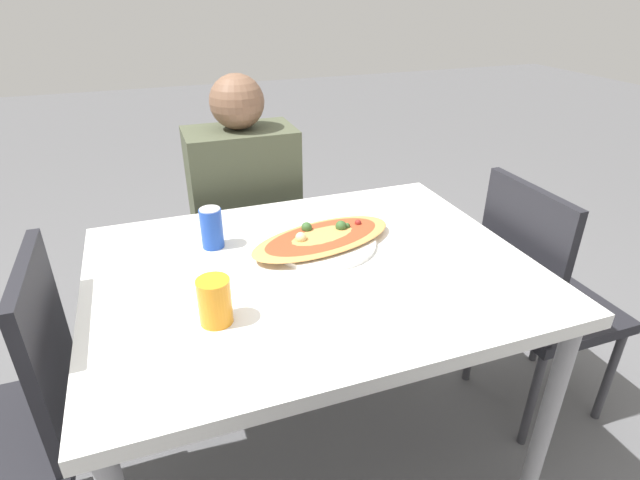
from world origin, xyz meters
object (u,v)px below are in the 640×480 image
dining_table (312,286)px  pizza_main (322,239)px  chair_side_left (17,414)px  soda_can (212,228)px  chair_far_seated (242,227)px  person_seated (245,198)px  chair_side_right (538,294)px  drink_glass (215,301)px

dining_table → pizza_main: size_ratio=2.43×
chair_side_left → soda_can: 0.68m
chair_far_seated → person_seated: bearing=90.0°
chair_side_left → chair_side_right: (1.60, -0.01, 0.00)m
pizza_main → drink_glass: (-0.37, -0.28, 0.04)m
chair_far_seated → chair_side_left: 1.13m
drink_glass → dining_table: bearing=29.5°
person_seated → soda_can: person_seated is taller
chair_side_right → drink_glass: size_ratio=7.91×
chair_side_left → chair_side_right: 1.60m
chair_far_seated → chair_side_right: 1.21m
pizza_main → soda_can: (-0.31, 0.10, 0.04)m
person_seated → soda_can: (-0.19, -0.48, 0.12)m
person_seated → chair_side_left: bearing=44.4°
dining_table → chair_side_left: size_ratio=1.35×
chair_side_right → soda_can: 1.12m
chair_side_left → drink_glass: chair_side_left is taller
chair_far_seated → dining_table: bearing=93.5°
dining_table → pizza_main: bearing=57.1°
dining_table → drink_glass: 0.36m
person_seated → drink_glass: 0.90m
chair_side_right → drink_glass: (-1.10, -0.11, 0.30)m
chair_far_seated → person_seated: 0.22m
dining_table → soda_can: size_ratio=9.82×
soda_can → person_seated: bearing=67.7°
dining_table → pizza_main: (0.07, 0.11, 0.09)m
pizza_main → drink_glass: size_ratio=4.39×
chair_far_seated → chair_side_right: size_ratio=1.00×
chair_side_left → drink_glass: size_ratio=7.91×
person_seated → pizza_main: (0.12, -0.58, 0.08)m
drink_glass → pizza_main: bearing=37.0°
dining_table → person_seated: (-0.05, 0.69, 0.01)m
chair_side_right → pizza_main: (-0.73, 0.17, 0.26)m
pizza_main → chair_side_right: bearing=-12.9°
chair_side_right → chair_side_left: bearing=-90.4°
dining_table → chair_side_left: bearing=-176.6°
chair_side_right → pizza_main: chair_side_right is taller
chair_side_left → soda_can: bearing=-65.0°
pizza_main → soda_can: bearing=162.1°
chair_far_seated → chair_side_left: bearing=48.6°
soda_can → drink_glass: 0.38m
dining_table → chair_far_seated: chair_far_seated is taller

